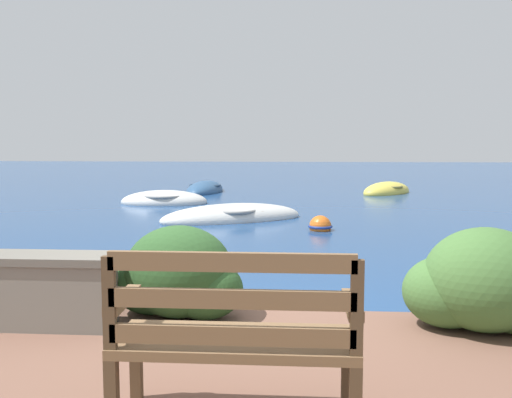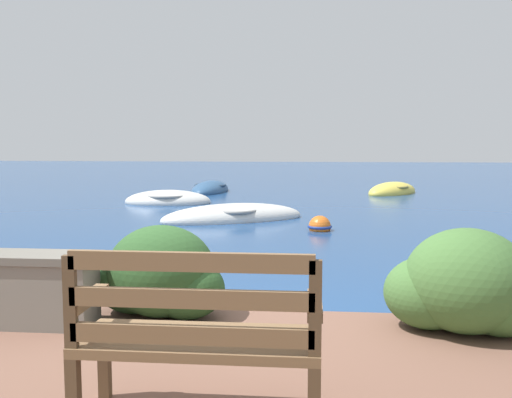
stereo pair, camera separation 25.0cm
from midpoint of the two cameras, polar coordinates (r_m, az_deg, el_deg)
ground_plane at (r=5.10m, az=-5.08°, el=-13.13°), size 80.00×80.00×0.00m
park_bench at (r=2.92m, az=-3.38°, el=-13.32°), size 1.23×0.48×0.93m
stone_wall at (r=4.88m, az=-22.72°, el=-8.22°), size 1.53×0.39×0.57m
hedge_clump_left at (r=4.76m, az=-8.12°, el=-7.70°), size 1.11×0.80×0.75m
hedge_clump_centre at (r=4.64m, az=21.58°, el=-8.21°), size 1.16×0.84×0.79m
rowboat_nearest at (r=11.93m, az=-1.70°, el=-1.87°), size 3.25×2.41×0.61m
rowboat_mid at (r=15.26m, az=-8.34°, el=-0.22°), size 2.37×1.46×0.62m
rowboat_far at (r=18.33m, az=13.86°, el=0.68°), size 2.16×2.34×0.65m
rowboat_outer at (r=18.53m, az=-4.21°, el=0.88°), size 1.23×2.73×0.62m
mooring_buoy at (r=10.63m, az=7.07°, el=-2.76°), size 0.45×0.45×0.41m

